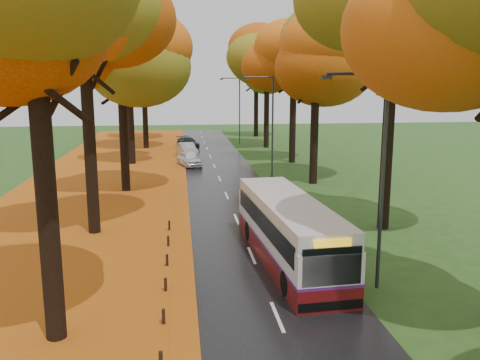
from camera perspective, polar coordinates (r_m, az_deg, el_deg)
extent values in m
cube|color=black|center=(35.23, -1.67, -1.41)|extent=(6.50, 90.00, 0.04)
cube|color=silver|center=(35.23, -1.67, -1.37)|extent=(0.12, 90.00, 0.01)
cube|color=#9B2C0E|center=(35.60, -16.26, -1.74)|extent=(12.00, 90.00, 0.02)
cube|color=#B27312|center=(35.09, -6.63, -1.49)|extent=(0.90, 90.00, 0.01)
cylinder|color=black|center=(15.62, -20.89, -2.17)|extent=(0.60, 0.60, 8.58)
ellipsoid|color=orange|center=(15.37, -22.34, 17.68)|extent=(9.20, 9.20, 7.18)
cylinder|color=black|center=(26.32, -16.52, 3.91)|extent=(0.60, 0.60, 9.15)
ellipsoid|color=orange|center=(26.26, -17.23, 16.38)|extent=(8.00, 8.00, 6.24)
cylinder|color=black|center=(36.15, -12.92, 5.03)|extent=(0.60, 0.60, 8.00)
ellipsoid|color=orange|center=(35.98, -13.28, 12.97)|extent=(9.20, 9.20, 7.18)
cylinder|color=black|center=(48.08, -12.18, 6.86)|extent=(0.60, 0.60, 8.58)
ellipsoid|color=orange|center=(48.00, -12.45, 13.25)|extent=(8.00, 8.00, 6.24)
cylinder|color=black|center=(58.96, -10.64, 7.95)|extent=(0.60, 0.60, 9.15)
ellipsoid|color=orange|center=(58.93, -10.84, 13.51)|extent=(9.20, 9.20, 7.18)
cylinder|color=black|center=(68.99, -10.59, 7.92)|extent=(0.60, 0.60, 8.00)
ellipsoid|color=orange|center=(68.91, -10.74, 12.07)|extent=(8.00, 8.00, 6.24)
cylinder|color=black|center=(27.08, 16.23, 4.19)|extent=(0.60, 0.60, 9.22)
ellipsoid|color=#DB5B10|center=(27.04, 16.92, 16.39)|extent=(8.20, 8.20, 6.40)
cylinder|color=black|center=(38.24, 8.36, 5.66)|extent=(0.60, 0.60, 8.19)
ellipsoid|color=#DB5B10|center=(38.11, 8.58, 13.34)|extent=(9.20, 9.20, 7.18)
cylinder|color=black|center=(48.04, 5.95, 7.13)|extent=(0.60, 0.60, 8.70)
ellipsoid|color=#DB5B10|center=(47.97, 6.08, 13.62)|extent=(8.20, 8.20, 6.40)
cylinder|color=black|center=(58.68, 3.00, 8.14)|extent=(0.60, 0.60, 9.22)
ellipsoid|color=#DB5B10|center=(58.66, 3.06, 13.77)|extent=(9.20, 9.20, 7.18)
cylinder|color=black|center=(70.64, 1.82, 8.25)|extent=(0.60, 0.60, 8.19)
ellipsoid|color=#DB5B10|center=(70.56, 1.84, 12.40)|extent=(8.20, 8.20, 6.40)
cube|color=black|center=(14.69, -8.88, -19.38)|extent=(0.11, 0.11, 0.52)
cube|color=black|center=(16.98, -8.58, -14.92)|extent=(0.11, 0.11, 0.52)
cube|color=black|center=(19.35, -8.36, -11.55)|extent=(0.11, 0.11, 0.52)
cube|color=black|center=(21.77, -8.19, -8.91)|extent=(0.11, 0.11, 0.52)
cube|color=black|center=(24.23, -8.06, -6.81)|extent=(0.11, 0.11, 0.52)
cube|color=black|center=(26.71, -7.95, -5.09)|extent=(0.11, 0.11, 0.52)
cylinder|color=#333538|center=(19.08, 15.70, -0.41)|extent=(0.14, 0.14, 8.00)
cylinder|color=#333538|center=(18.32, 13.10, 11.54)|extent=(2.20, 0.11, 0.11)
cube|color=#333538|center=(17.98, 9.72, 11.29)|extent=(0.35, 0.18, 0.14)
cylinder|color=#333538|center=(40.09, 3.67, 5.86)|extent=(0.14, 0.14, 8.00)
cylinder|color=#333538|center=(39.73, 2.15, 11.46)|extent=(2.20, 0.11, 0.11)
cube|color=#333538|center=(39.57, 0.54, 11.30)|extent=(0.35, 0.18, 0.14)
cylinder|color=#333538|center=(61.79, -0.05, 7.75)|extent=(0.14, 0.14, 8.00)
cylinder|color=#333538|center=(61.56, -1.09, 11.36)|extent=(2.20, 0.11, 0.11)
cube|color=#333538|center=(61.46, -2.13, 11.25)|extent=(0.35, 0.18, 0.14)
cube|color=#5B0E0F|center=(22.10, 5.41, -7.98)|extent=(3.04, 10.39, 0.84)
cube|color=silver|center=(21.79, 5.46, -5.44)|extent=(3.04, 10.39, 1.21)
cube|color=silver|center=(21.54, 5.50, -3.06)|extent=(2.98, 10.18, 0.65)
cube|color=#541D66|center=(21.95, 5.43, -6.84)|extent=(3.06, 10.41, 0.11)
cube|color=black|center=(21.68, 5.47, -4.49)|extent=(3.01, 9.57, 0.79)
cube|color=black|center=(17.16, 10.28, -9.57)|extent=(2.05, 0.20, 1.30)
cube|color=yellow|center=(16.89, 10.37, -6.99)|extent=(1.28, 0.15, 0.26)
cube|color=black|center=(17.70, 10.10, -13.70)|extent=(2.29, 0.28, 0.33)
cylinder|color=black|center=(18.68, 5.30, -11.50)|extent=(0.33, 0.95, 0.93)
cylinder|color=black|center=(19.33, 11.37, -10.88)|extent=(0.33, 0.95, 0.93)
cylinder|color=black|center=(24.68, 1.07, -5.76)|extent=(0.33, 0.95, 0.93)
cylinder|color=black|center=(25.18, 5.75, -5.47)|extent=(0.33, 0.95, 0.93)
imported|color=silver|center=(46.21, -5.71, 2.40)|extent=(2.52, 4.08, 1.30)
imported|color=#999CA1|center=(51.94, -5.98, 3.41)|extent=(2.29, 4.39, 1.38)
imported|color=black|center=(58.65, -5.88, 4.21)|extent=(2.91, 4.47, 1.20)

